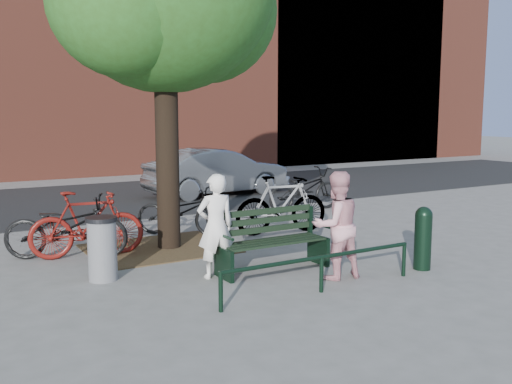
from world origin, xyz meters
TOP-DOWN VIEW (x-y plane):
  - ground at (0.00, 0.00)m, footprint 90.00×90.00m
  - dirt_pit at (-1.00, 2.20)m, footprint 2.40×2.00m
  - road at (0.00, 8.50)m, footprint 40.00×7.00m
  - townhouse_row at (0.17, 16.00)m, footprint 45.00×4.00m
  - park_bench at (-0.00, 0.08)m, footprint 1.74×0.54m
  - guard_railing at (0.00, -1.20)m, footprint 3.06×0.06m
  - person_left at (-0.90, 0.13)m, footprint 0.58×0.41m
  - person_right at (0.58, -0.77)m, footprint 0.81×0.66m
  - bollard at (2.01, -1.07)m, footprint 0.26×0.26m
  - litter_bin at (-2.35, 0.83)m, footprint 0.45×0.45m
  - bicycle_a at (-2.52, 2.36)m, footprint 2.09×1.44m
  - bicycle_b at (-2.21, 2.27)m, footprint 1.91×0.79m
  - bicycle_c at (-0.20, 3.07)m, footprint 1.75×1.66m
  - bicycle_d at (1.57, 2.20)m, footprint 1.99×0.84m
  - bicycle_e at (3.50, 4.15)m, footprint 2.02×0.73m
  - parked_car at (2.82, 7.53)m, footprint 4.21×1.67m

SIDE VIEW (x-z plane):
  - ground at x=0.00m, z-range 0.00..0.00m
  - road at x=0.00m, z-range 0.00..0.01m
  - dirt_pit at x=-1.00m, z-range 0.00..0.02m
  - guard_railing at x=0.00m, z-range 0.15..0.66m
  - litter_bin at x=-2.35m, z-range 0.01..0.92m
  - bicycle_c at x=-0.20m, z-range 0.00..0.94m
  - park_bench at x=0.00m, z-range -0.01..0.97m
  - bollard at x=2.01m, z-range 0.03..1.00m
  - bicycle_a at x=-2.52m, z-range 0.00..1.04m
  - bicycle_e at x=3.50m, z-range 0.00..1.06m
  - bicycle_b at x=-2.21m, z-range 0.00..1.11m
  - bicycle_d at x=1.57m, z-range 0.00..1.16m
  - parked_car at x=2.82m, z-range 0.00..1.36m
  - person_left at x=-0.90m, z-range 0.00..1.52m
  - person_right at x=0.58m, z-range 0.00..1.55m
  - townhouse_row at x=0.17m, z-range -0.75..13.25m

